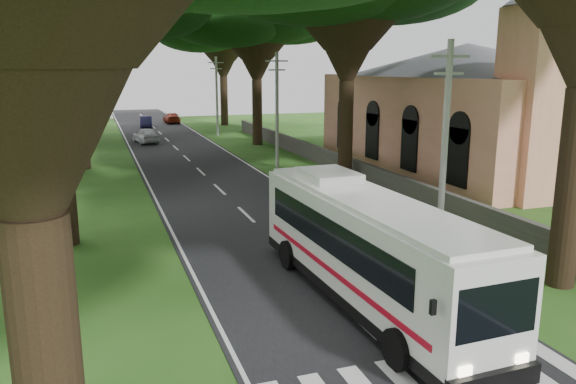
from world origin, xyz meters
TOP-DOWN VIEW (x-y plane):
  - ground at (0.00, 0.00)m, footprint 140.00×140.00m
  - road at (0.00, 25.00)m, footprint 8.00×120.00m
  - property_wall at (9.00, 24.00)m, footprint 0.35×50.00m
  - church at (17.86, 21.55)m, footprint 14.00×24.00m
  - pole_near at (5.50, 6.00)m, footprint 1.60×0.24m
  - pole_mid at (5.50, 26.00)m, footprint 1.60×0.24m
  - pole_far at (5.50, 46.00)m, footprint 1.60×0.24m
  - tree_l_far at (-8.50, 48.00)m, footprint 16.19×16.19m
  - tree_r_midb at (7.50, 38.00)m, footprint 15.26×15.26m
  - tree_r_far at (8.50, 56.00)m, footprint 15.02×15.02m
  - coach_bus at (0.80, 2.92)m, footprint 2.91×11.31m
  - distant_car_a at (-2.15, 42.23)m, footprint 2.40×4.43m
  - distant_car_b at (-0.80, 56.61)m, footprint 1.69×3.90m
  - distant_car_c at (2.71, 60.47)m, footprint 1.80×4.39m
  - pedestrian at (-7.93, 11.26)m, footprint 0.38×0.57m

SIDE VIEW (x-z plane):
  - ground at x=0.00m, z-range 0.00..0.00m
  - road at x=0.00m, z-range -0.01..0.03m
  - property_wall at x=9.00m, z-range 0.00..1.20m
  - distant_car_b at x=-0.80m, z-range 0.03..1.28m
  - distant_car_c at x=2.71m, z-range 0.03..1.30m
  - distant_car_a at x=-2.15m, z-range 0.03..1.46m
  - pedestrian at x=-7.93m, z-range 0.00..1.54m
  - coach_bus at x=0.80m, z-range 0.13..3.44m
  - pole_near at x=5.50m, z-range 0.18..8.18m
  - pole_mid at x=5.50m, z-range 0.18..8.18m
  - pole_far at x=5.50m, z-range 0.18..8.18m
  - church at x=17.86m, z-range -0.89..10.71m
  - tree_l_far at x=-8.50m, z-range 4.13..19.42m
  - tree_r_far at x=8.50m, z-range 4.25..19.34m
  - tree_r_midb at x=7.50m, z-range 4.25..19.43m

